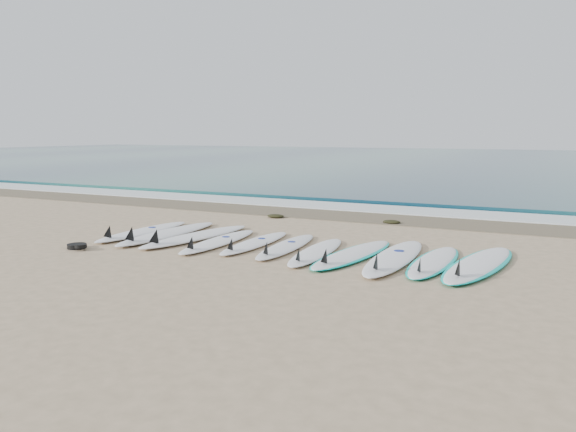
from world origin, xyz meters
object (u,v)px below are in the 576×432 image
at_px(surfboard_0, 141,231).
at_px(surfboard_10, 479,264).
at_px(leash_coil, 78,246).
at_px(surfboard_5, 285,246).

xyz_separation_m(surfboard_0, surfboard_10, (6.34, 0.06, -0.00)).
xyz_separation_m(surfboard_0, leash_coil, (-0.04, -1.58, -0.01)).
relative_size(surfboard_5, surfboard_10, 0.82).
relative_size(surfboard_10, leash_coil, 6.32).
bearing_deg(surfboard_10, leash_coil, -157.72).
relative_size(surfboard_5, leash_coil, 5.19).
distance_m(surfboard_0, surfboard_5, 3.18).
xyz_separation_m(surfboard_10, leash_coil, (-6.39, -1.64, -0.00)).
distance_m(surfboard_5, leash_coil, 3.58).
height_order(surfboard_10, leash_coil, surfboard_10).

